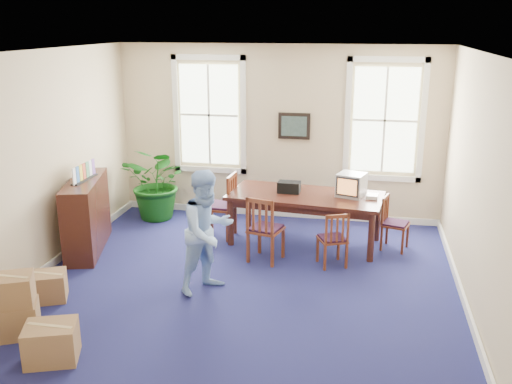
% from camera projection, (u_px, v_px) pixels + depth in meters
% --- Properties ---
extents(floor, '(6.50, 6.50, 0.00)m').
position_uv_depth(floor, '(241.00, 290.00, 7.89)').
color(floor, navy).
rests_on(floor, ground).
extents(ceiling, '(6.50, 6.50, 0.00)m').
position_uv_depth(ceiling, '(239.00, 53.00, 6.97)').
color(ceiling, white).
rests_on(ceiling, ground).
extents(wall_back, '(6.50, 0.00, 6.50)m').
position_uv_depth(wall_back, '(278.00, 133.00, 10.48)').
color(wall_back, '#CEB78F').
rests_on(wall_back, ground).
extents(wall_front, '(6.50, 0.00, 6.50)m').
position_uv_depth(wall_front, '(147.00, 288.00, 4.37)').
color(wall_front, '#CEB78F').
rests_on(wall_front, ground).
extents(wall_left, '(0.00, 6.50, 6.50)m').
position_uv_depth(wall_left, '(31.00, 168.00, 7.98)').
color(wall_left, '#CEB78F').
rests_on(wall_left, ground).
extents(wall_right, '(0.00, 6.50, 6.50)m').
position_uv_depth(wall_right, '(482.00, 191.00, 6.88)').
color(wall_right, '#CEB78F').
rests_on(wall_right, ground).
extents(baseboard_back, '(6.00, 0.04, 0.12)m').
position_uv_depth(baseboard_back, '(277.00, 213.00, 10.90)').
color(baseboard_back, white).
rests_on(baseboard_back, ground).
extents(baseboard_left, '(0.04, 6.50, 0.12)m').
position_uv_depth(baseboard_left, '(44.00, 269.00, 8.41)').
color(baseboard_left, white).
rests_on(baseboard_left, ground).
extents(baseboard_right, '(0.04, 6.50, 0.12)m').
position_uv_depth(baseboard_right, '(466.00, 306.00, 7.32)').
color(baseboard_right, white).
rests_on(baseboard_right, ground).
extents(window_left, '(1.40, 0.12, 2.20)m').
position_uv_depth(window_left, '(209.00, 115.00, 10.62)').
color(window_left, white).
rests_on(window_left, ground).
extents(window_right, '(1.40, 0.12, 2.20)m').
position_uv_depth(window_right, '(385.00, 120.00, 10.03)').
color(window_right, white).
rests_on(window_right, ground).
extents(wall_picture, '(0.58, 0.06, 0.48)m').
position_uv_depth(wall_picture, '(294.00, 126.00, 10.34)').
color(wall_picture, black).
rests_on(wall_picture, ground).
extents(conference_table, '(2.60, 1.40, 0.85)m').
position_uv_depth(conference_table, '(305.00, 219.00, 9.48)').
color(conference_table, '#3F1C14').
rests_on(conference_table, ground).
extents(crt_tv, '(0.53, 0.55, 0.37)m').
position_uv_depth(crt_tv, '(351.00, 185.00, 9.22)').
color(crt_tv, '#B7B7BC').
rests_on(crt_tv, conference_table).
extents(game_console, '(0.20, 0.24, 0.06)m').
position_uv_depth(game_console, '(372.00, 196.00, 9.15)').
color(game_console, white).
rests_on(game_console, conference_table).
extents(equipment_bag, '(0.37, 0.25, 0.18)m').
position_uv_depth(equipment_bag, '(289.00, 187.00, 9.43)').
color(equipment_bag, black).
rests_on(equipment_bag, conference_table).
extents(chair_near_left, '(0.58, 0.58, 1.05)m').
position_uv_depth(chair_near_left, '(266.00, 228.00, 8.74)').
color(chair_near_left, brown).
rests_on(chair_near_left, ground).
extents(chair_near_right, '(0.52, 0.52, 0.87)m').
position_uv_depth(chair_near_right, '(332.00, 238.00, 8.58)').
color(chair_near_right, brown).
rests_on(chair_near_right, ground).
extents(chair_end_left, '(0.54, 0.54, 1.12)m').
position_uv_depth(chair_end_left, '(219.00, 205.00, 9.71)').
color(chair_end_left, brown).
rests_on(chair_end_left, ground).
extents(chair_end_right, '(0.49, 0.49, 0.88)m').
position_uv_depth(chair_end_right, '(396.00, 223.00, 9.20)').
color(chair_end_right, brown).
rests_on(chair_end_right, ground).
extents(man, '(1.01, 1.05, 1.71)m').
position_uv_depth(man, '(208.00, 231.00, 7.68)').
color(man, '#9CC5FB').
rests_on(man, ground).
extents(credenza, '(0.86, 1.65, 1.25)m').
position_uv_depth(credenza, '(86.00, 213.00, 9.13)').
color(credenza, '#3F1C14').
rests_on(credenza, ground).
extents(brochure_rack, '(0.29, 0.65, 0.28)m').
position_uv_depth(brochure_rack, '(84.00, 167.00, 8.91)').
color(brochure_rack, '#99999E').
rests_on(brochure_rack, credenza).
extents(potted_plant, '(1.48, 1.37, 1.39)m').
position_uv_depth(potted_plant, '(159.00, 183.00, 10.58)').
color(potted_plant, '#0F470F').
rests_on(potted_plant, ground).
extents(cardboard_boxes, '(1.84, 1.84, 0.79)m').
position_uv_depth(cardboard_boxes, '(34.00, 302.00, 6.71)').
color(cardboard_boxes, '#9D7248').
rests_on(cardboard_boxes, ground).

